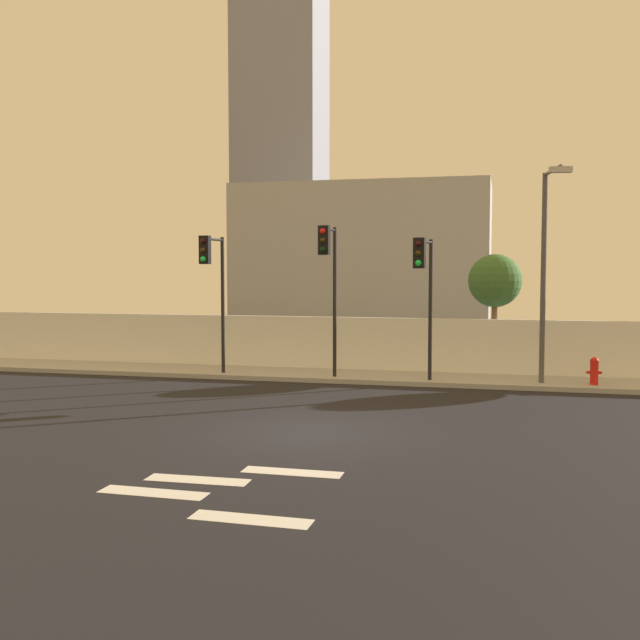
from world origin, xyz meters
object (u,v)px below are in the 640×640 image
Objects in this scene: traffic_light_center at (213,274)px; traffic_light_right at (424,277)px; roadside_tree_leftmost at (495,282)px; fire_hydrant at (594,370)px; street_lamp_curbside at (546,258)px; traffic_light_left at (329,268)px.

traffic_light_center is 6.83m from traffic_light_right.
traffic_light_center is 9.51m from roadside_tree_leftmost.
traffic_light_right is 5.78m from fire_hydrant.
street_lamp_curbside is (3.53, 0.66, 0.58)m from traffic_light_right.
street_lamp_curbside reaches higher than traffic_light_center.
traffic_light_left is at bearing -146.50° from roadside_tree_leftmost.
traffic_light_right is (6.83, -0.11, -0.09)m from traffic_light_center.
street_lamp_curbside is 3.34m from roadside_tree_leftmost.
fire_hydrant is at bearing 10.42° from traffic_light_right.
traffic_light_right is 0.69× the size of street_lamp_curbside.
traffic_light_right is at bearing -169.37° from street_lamp_curbside.
roadside_tree_leftmost is at bearing 117.32° from street_lamp_curbside.
traffic_light_center is (-3.83, -0.12, -0.18)m from traffic_light_left.
roadside_tree_leftmost is (-1.50, 2.89, -0.76)m from street_lamp_curbside.
fire_hydrant is 4.74m from roadside_tree_leftmost.
traffic_light_right is at bearing -0.91° from traffic_light_center.
roadside_tree_leftmost is (-2.96, 2.64, 2.59)m from fire_hydrant.
roadside_tree_leftmost is at bearing 33.50° from traffic_light_left.
traffic_light_right is 1.06× the size of roadside_tree_leftmost.
street_lamp_curbside is (10.36, 0.55, 0.49)m from traffic_light_center.
traffic_light_center is 5.40× the size of fire_hydrant.
fire_hydrant is 0.20× the size of roadside_tree_leftmost.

